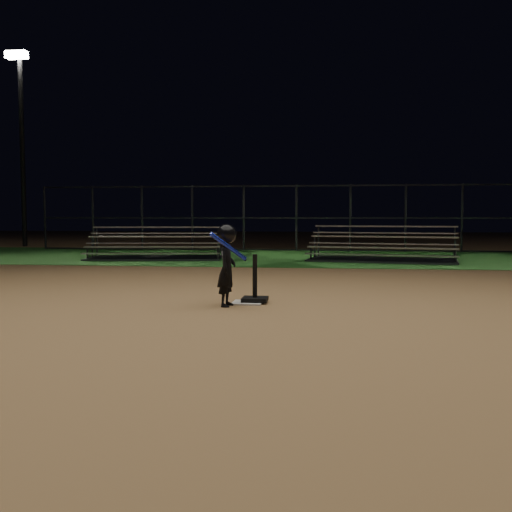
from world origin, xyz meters
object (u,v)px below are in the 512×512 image
(light_pole_left, at_px, (21,132))
(bleacher_left, at_px, (155,252))
(child_batter, at_px, (227,263))
(batting_tee, at_px, (255,293))
(home_plate, at_px, (248,303))
(bleacher_right, at_px, (382,254))

(light_pole_left, bearing_deg, bleacher_left, -39.10)
(light_pole_left, bearing_deg, child_batter, -52.42)
(batting_tee, height_order, child_batter, child_batter)
(home_plate, xyz_separation_m, bleacher_left, (-4.09, 8.51, 0.19))
(batting_tee, relative_size, bleacher_left, 0.17)
(bleacher_left, xyz_separation_m, bleacher_right, (6.86, 0.06, 0.01))
(home_plate, height_order, batting_tee, batting_tee)
(bleacher_right, distance_m, light_pole_left, 16.77)
(light_pole_left, bearing_deg, batting_tee, -50.85)
(bleacher_left, xyz_separation_m, light_pole_left, (-7.91, 6.43, 4.74))
(child_batter, xyz_separation_m, bleacher_right, (3.04, 8.88, -0.43))
(home_plate, xyz_separation_m, child_batter, (-0.26, -0.31, 0.63))
(batting_tee, bearing_deg, bleacher_left, 116.41)
(child_batter, xyz_separation_m, bleacher_left, (-3.82, 8.82, -0.43))
(batting_tee, xyz_separation_m, child_batter, (-0.36, -0.39, 0.49))
(batting_tee, relative_size, light_pole_left, 0.09)
(child_batter, bearing_deg, light_pole_left, 42.22)
(home_plate, relative_size, light_pole_left, 0.05)
(home_plate, bearing_deg, bleacher_right, 72.05)
(bleacher_right, relative_size, light_pole_left, 0.54)
(bleacher_left, bearing_deg, bleacher_right, -7.90)
(bleacher_right, bearing_deg, bleacher_left, -169.22)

